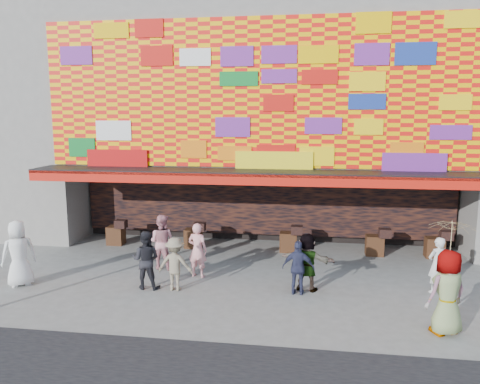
{
  "coord_description": "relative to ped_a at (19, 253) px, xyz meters",
  "views": [
    {
      "loc": [
        1.63,
        -11.72,
        4.86
      ],
      "look_at": [
        -0.37,
        2.0,
        2.56
      ],
      "focal_mm": 35.0,
      "sensor_mm": 36.0,
      "label": 1
    }
  ],
  "objects": [
    {
      "name": "shop_building",
      "position": [
        6.47,
        8.09,
        4.28
      ],
      "size": [
        15.2,
        9.4,
        10.0
      ],
      "color": "gray",
      "rests_on": "ground"
    },
    {
      "name": "ped_c",
      "position": [
        3.65,
        0.34,
        -0.13
      ],
      "size": [
        0.81,
        0.63,
        1.66
      ],
      "primitive_type": "imported",
      "rotation": [
        0.0,
        0.0,
        3.14
      ],
      "color": "black",
      "rests_on": "ground"
    },
    {
      "name": "ped_i",
      "position": [
        3.56,
        2.08,
        -0.08
      ],
      "size": [
        0.93,
        0.76,
        1.75
      ],
      "primitive_type": "imported",
      "rotation": [
        0.0,
        0.0,
        3.02
      ],
      "color": "#D28891",
      "rests_on": "ground"
    },
    {
      "name": "ped_h",
      "position": [
        11.68,
        1.18,
        -0.17
      ],
      "size": [
        0.68,
        0.58,
        1.57
      ],
      "primitive_type": "imported",
      "rotation": [
        0.0,
        0.0,
        3.57
      ],
      "color": "silver",
      "rests_on": "ground"
    },
    {
      "name": "ped_g",
      "position": [
        11.23,
        -1.38,
        0.01
      ],
      "size": [
        1.12,
        0.97,
        1.94
      ],
      "primitive_type": "imported",
      "rotation": [
        0.0,
        0.0,
        3.6
      ],
      "color": "gray",
      "rests_on": "ground"
    },
    {
      "name": "ped_d",
      "position": [
        4.5,
        0.31,
        -0.2
      ],
      "size": [
        0.97,
        0.56,
        1.51
      ],
      "primitive_type": "imported",
      "rotation": [
        0.0,
        0.0,
        3.14
      ],
      "color": "gray",
      "rests_on": "ground"
    },
    {
      "name": "ped_a",
      "position": [
        0.0,
        0.0,
        0.0
      ],
      "size": [
        1.1,
        1.08,
        1.92
      ],
      "primitive_type": "imported",
      "rotation": [
        0.0,
        0.0,
        3.88
      ],
      "color": "white",
      "rests_on": "ground"
    },
    {
      "name": "ped_e",
      "position": [
        7.91,
        0.49,
        -0.21
      ],
      "size": [
        0.9,
        0.43,
        1.5
      ],
      "primitive_type": "imported",
      "rotation": [
        0.0,
        0.0,
        3.06
      ],
      "color": "#2C304E",
      "rests_on": "ground"
    },
    {
      "name": "ground",
      "position": [
        6.47,
        -0.08,
        -0.96
      ],
      "size": [
        90.0,
        90.0,
        0.0
      ],
      "primitive_type": "plane",
      "color": "slate",
      "rests_on": "ground"
    },
    {
      "name": "ped_b",
      "position": [
        4.87,
        1.47,
        -0.13
      ],
      "size": [
        0.68,
        0.52,
        1.66
      ],
      "primitive_type": "imported",
      "rotation": [
        0.0,
        0.0,
        2.93
      ],
      "color": "pink",
      "rests_on": "ground"
    },
    {
      "name": "parasol",
      "position": [
        11.23,
        -1.38,
        1.19
      ],
      "size": [
        1.1,
        1.11,
        1.85
      ],
      "color": "beige",
      "rests_on": "ground"
    },
    {
      "name": "ped_f",
      "position": [
        8.14,
        0.82,
        -0.14
      ],
      "size": [
        1.58,
        0.81,
        1.63
      ],
      "primitive_type": "imported",
      "rotation": [
        0.0,
        0.0,
        2.92
      ],
      "color": "gray",
      "rests_on": "ground"
    }
  ]
}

